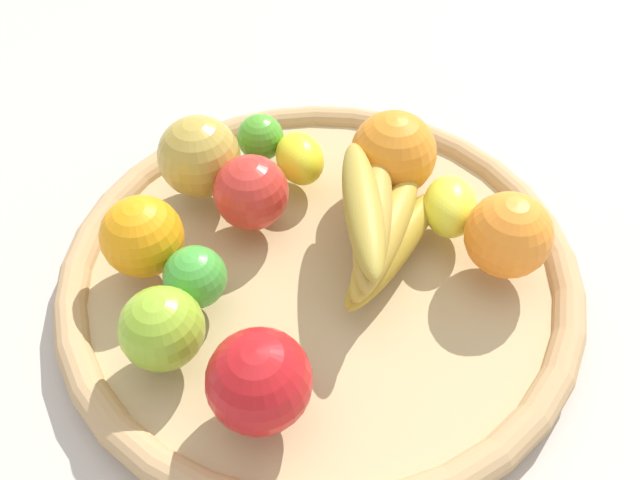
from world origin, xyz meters
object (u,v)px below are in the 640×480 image
object	(u,v)px
banana_bunch	(379,226)
apple_2	(199,157)
apple_3	(251,193)
lime_1	(260,138)
apple_1	(162,328)
lime_0	(195,277)
lemon_0	(450,206)
orange_1	(393,154)
orange_2	(508,235)
lemon_1	(300,158)
orange_0	(142,236)
apple_0	(259,381)

from	to	relation	value
banana_bunch	apple_2	distance (m)	0.18
apple_3	lime_1	bearing A→B (deg)	8.39
apple_1	lime_0	bearing A→B (deg)	-7.58
banana_bunch	lime_1	world-z (taller)	banana_bunch
lemon_0	lime_0	size ratio (longest dim) A/B	1.24
apple_1	orange_1	bearing A→B (deg)	-34.68
orange_2	lemon_1	distance (m)	0.21
lemon_0	lime_1	size ratio (longest dim) A/B	1.38
lime_1	lemon_1	xyz separation A→B (m)	(-0.02, -0.04, -0.00)
banana_bunch	lime_1	bearing A→B (deg)	48.47
banana_bunch	orange_0	xyz separation A→B (m)	(-0.04, 0.19, -0.00)
banana_bunch	apple_2	world-z (taller)	apple_2
apple_2	lemon_1	xyz separation A→B (m)	(0.03, -0.09, -0.02)
lemon_0	apple_2	bearing A→B (deg)	87.04
lemon_0	lime_1	xyz separation A→B (m)	(0.07, 0.19, -0.00)
lemon_0	lemon_1	world-z (taller)	lemon_0
lime_0	apple_1	xyz separation A→B (m)	(-0.06, 0.01, 0.01)
apple_3	lemon_1	bearing A→B (deg)	-25.10
lemon_0	lime_0	world-z (taller)	lime_0
orange_1	apple_0	distance (m)	0.26
apple_3	orange_0	bearing A→B (deg)	131.43
lemon_0	orange_1	distance (m)	0.07
apple_1	apple_3	bearing A→B (deg)	-11.58
lime_1	apple_1	bearing A→B (deg)	175.80
orange_0	apple_1	bearing A→B (deg)	-151.53
lime_1	banana_bunch	bearing A→B (deg)	-131.53
banana_bunch	orange_1	bearing A→B (deg)	-2.05
apple_3	lemon_1	world-z (taller)	apple_3
apple_0	apple_2	bearing A→B (deg)	26.30
apple_3	apple_1	bearing A→B (deg)	168.42
orange_1	apple_1	world-z (taller)	orange_1
apple_3	apple_1	world-z (taller)	apple_3
banana_bunch	lemon_1	bearing A→B (deg)	43.11
apple_1	lemon_1	size ratio (longest dim) A/B	1.05
lime_0	orange_2	size ratio (longest dim) A/B	0.71
banana_bunch	apple_0	size ratio (longest dim) A/B	2.18
lime_0	orange_0	xyz separation A→B (m)	(0.03, 0.05, 0.01)
lemon_0	orange_1	bearing A→B (deg)	51.75
orange_1	lemon_1	xyz separation A→B (m)	(-0.00, 0.09, -0.02)
apple_3	orange_2	bearing A→B (deg)	-94.44
apple_0	orange_2	bearing A→B (deg)	-45.75
lemon_0	apple_0	size ratio (longest dim) A/B	0.87
apple_2	apple_1	size ratio (longest dim) A/B	1.20
orange_1	orange_2	distance (m)	0.13
lime_0	apple_1	bearing A→B (deg)	172.42
banana_bunch	apple_3	size ratio (longest dim) A/B	2.39
lemon_1	orange_0	bearing A→B (deg)	141.22
orange_0	lemon_1	xyz separation A→B (m)	(0.13, -0.11, -0.01)
banana_bunch	lime_1	xyz separation A→B (m)	(0.12, 0.13, -0.01)
lemon_0	orange_2	distance (m)	0.06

